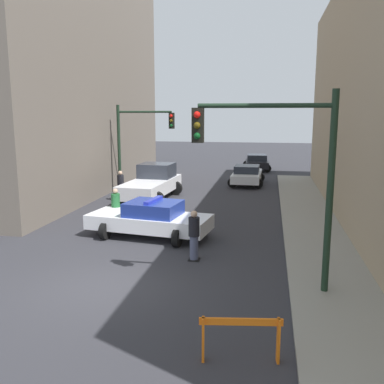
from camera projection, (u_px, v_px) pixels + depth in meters
The scene contains 13 objects.
ground_plane at pixel (105, 287), 11.83m from camera, with size 120.00×120.00×0.00m, color #2D2D33.
sidewalk_right at pixel (339, 302), 10.73m from camera, with size 2.40×44.00×0.12m.
traffic_light_near at pixel (284, 161), 10.88m from camera, with size 3.64×0.35×5.20m.
traffic_light_far at pixel (137, 136), 24.89m from camera, with size 3.44×0.35×5.20m.
police_car at pixel (150, 219), 16.46m from camera, with size 4.92×2.79×1.52m.
white_truck at pixel (152, 183), 23.78m from camera, with size 2.90×5.53×1.90m.
parked_car_near at pixel (247, 175), 28.57m from camera, with size 2.34×4.34×1.31m.
parked_car_mid at pixel (257, 162), 35.94m from camera, with size 2.46×4.41×1.31m.
pedestrian_crossing at pixel (116, 207), 17.81m from camera, with size 0.46×0.46×1.66m.
pedestrian_corner at pixel (121, 185), 23.21m from camera, with size 0.51×0.51×1.66m.
pedestrian_sidewalk at pixel (194, 235), 13.82m from camera, with size 0.50×0.50×1.66m.
barrier_mid at pixel (241, 332), 8.16m from camera, with size 1.59×0.37×0.90m.
traffic_cone at pixel (194, 251), 13.93m from camera, with size 0.36×0.36×0.66m.
Camera 1 is at (4.36, -10.55, 4.74)m, focal length 40.00 mm.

